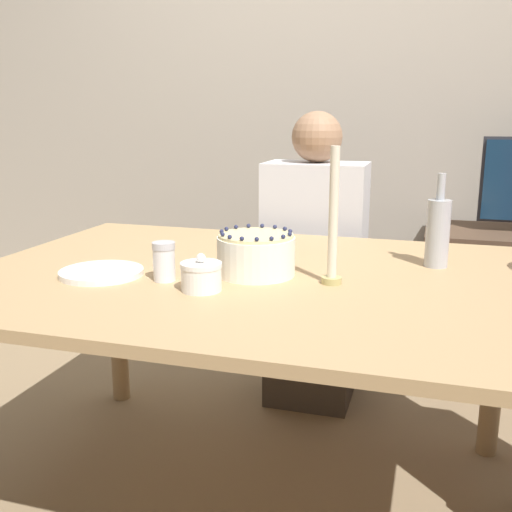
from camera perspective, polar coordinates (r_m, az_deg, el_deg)
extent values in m
plane|color=#8C7556|center=(2.00, -0.80, -22.44)|extent=(12.00, 12.00, 0.00)
cube|color=#ADA393|center=(2.99, 7.59, 15.75)|extent=(8.00, 0.05, 2.60)
cube|color=tan|center=(1.69, -0.88, -2.10)|extent=(1.57, 1.16, 0.03)
cylinder|color=tan|center=(2.54, -13.07, -5.79)|extent=(0.07, 0.07, 0.71)
cylinder|color=tan|center=(2.23, 21.80, -9.12)|extent=(0.07, 0.07, 0.71)
cylinder|color=white|center=(1.65, 0.00, 0.00)|extent=(0.22, 0.22, 0.11)
cylinder|color=beige|center=(1.64, 0.00, 1.95)|extent=(0.21, 0.21, 0.01)
sphere|color=#23284C|center=(1.61, 3.23, 2.10)|extent=(0.01, 0.01, 0.01)
sphere|color=#23284C|center=(1.65, 3.27, 2.37)|extent=(0.01, 0.01, 0.01)
sphere|color=#23284C|center=(1.68, 2.76, 2.61)|extent=(0.01, 0.01, 0.01)
sphere|color=#23284C|center=(1.71, 1.82, 2.80)|extent=(0.01, 0.01, 0.01)
sphere|color=#23284C|center=(1.73, 0.59, 2.89)|extent=(0.01, 0.01, 0.01)
sphere|color=#23284C|center=(1.73, -0.72, 2.89)|extent=(0.01, 0.01, 0.01)
sphere|color=#23284C|center=(1.71, -1.92, 2.78)|extent=(0.01, 0.01, 0.01)
sphere|color=#23284C|center=(1.68, -2.83, 2.59)|extent=(0.01, 0.01, 0.01)
sphere|color=#23284C|center=(1.65, -3.29, 2.34)|extent=(0.01, 0.01, 0.01)
sphere|color=#23284C|center=(1.61, -3.20, 2.07)|extent=(0.01, 0.01, 0.01)
sphere|color=#23284C|center=(1.57, -2.52, 1.83)|extent=(0.01, 0.01, 0.01)
sphere|color=#23284C|center=(1.55, -1.36, 1.67)|extent=(0.01, 0.01, 0.01)
sphere|color=#23284C|center=(1.54, 0.07, 1.61)|extent=(0.01, 0.01, 0.01)
sphere|color=#23284C|center=(1.55, 1.49, 1.68)|extent=(0.01, 0.01, 0.01)
sphere|color=#23284C|center=(1.58, 2.61, 1.85)|extent=(0.01, 0.01, 0.01)
cylinder|color=white|center=(1.51, -5.22, -2.19)|extent=(0.10, 0.10, 0.06)
cylinder|color=white|center=(1.50, -5.25, -0.86)|extent=(0.11, 0.11, 0.01)
sphere|color=white|center=(1.50, -5.27, -0.19)|extent=(0.02, 0.02, 0.02)
cylinder|color=white|center=(1.61, -8.73, -0.83)|extent=(0.06, 0.06, 0.09)
cylinder|color=silver|center=(1.60, -8.80, 0.99)|extent=(0.06, 0.06, 0.02)
cylinder|color=white|center=(1.71, -14.49, -1.66)|extent=(0.23, 0.23, 0.01)
cylinder|color=white|center=(1.71, -14.51, -1.40)|extent=(0.23, 0.23, 0.01)
cylinder|color=tan|center=(1.59, 7.20, -2.30)|extent=(0.05, 0.05, 0.02)
cylinder|color=silver|center=(1.55, 7.39, 4.08)|extent=(0.02, 0.02, 0.34)
cylinder|color=#B2B7BC|center=(1.81, 16.92, 2.06)|extent=(0.07, 0.07, 0.20)
cylinder|color=#B2B7BC|center=(1.79, 17.22, 6.33)|extent=(0.02, 0.02, 0.08)
cube|color=#473D33|center=(2.55, 5.38, -8.46)|extent=(0.34, 0.34, 0.45)
cube|color=silver|center=(2.41, 5.64, 2.48)|extent=(0.40, 0.24, 0.54)
sphere|color=#9E7556|center=(2.37, 5.84, 11.22)|extent=(0.20, 0.20, 0.20)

